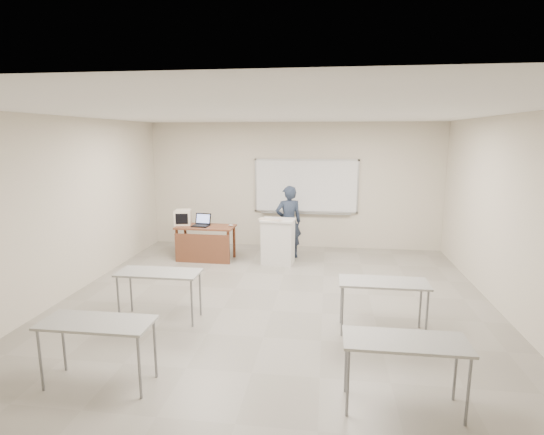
# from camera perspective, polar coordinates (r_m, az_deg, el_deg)

# --- Properties ---
(floor) EXTENTS (7.00, 8.00, 0.01)m
(floor) POSITION_cam_1_polar(r_m,az_deg,el_deg) (6.76, -0.01, -12.47)
(floor) COLOR gray
(floor) RESTS_ON ground
(whiteboard) EXTENTS (2.48, 0.10, 1.31)m
(whiteboard) POSITION_cam_1_polar(r_m,az_deg,el_deg) (10.20, 4.60, 4.14)
(whiteboard) COLOR white
(whiteboard) RESTS_ON floor
(student_desks) EXTENTS (4.40, 2.20, 0.73)m
(student_desks) POSITION_cam_1_polar(r_m,az_deg,el_deg) (5.26, -1.97, -11.49)
(student_desks) COLOR #A5A39F
(student_desks) RESTS_ON floor
(instructor_desk) EXTENTS (1.26, 0.63, 0.75)m
(instructor_desk) POSITION_cam_1_polar(r_m,az_deg,el_deg) (9.28, -9.06, -2.69)
(instructor_desk) COLOR brown
(instructor_desk) RESTS_ON floor
(podium) EXTENTS (0.69, 0.50, 0.96)m
(podium) POSITION_cam_1_polar(r_m,az_deg,el_deg) (8.98, 0.82, -3.23)
(podium) COLOR white
(podium) RESTS_ON floor
(crt_monitor) EXTENTS (0.35, 0.40, 0.33)m
(crt_monitor) POSITION_cam_1_polar(r_m,az_deg,el_deg) (9.58, -11.89, 0.05)
(crt_monitor) COLOR beige
(crt_monitor) RESTS_ON instructor_desk
(laptop) EXTENTS (0.35, 0.33, 0.26)m
(laptop) POSITION_cam_1_polar(r_m,az_deg,el_deg) (9.35, -9.50, -0.76)
(laptop) COLOR black
(laptop) RESTS_ON instructor_desk
(mouse) EXTENTS (0.11, 0.08, 0.04)m
(mouse) POSITION_cam_1_polar(r_m,az_deg,el_deg) (9.23, -5.56, -1.05)
(mouse) COLOR #9EA2A5
(mouse) RESTS_ON instructor_desk
(keyboard) EXTENTS (0.50, 0.29, 0.03)m
(keyboard) POSITION_cam_1_polar(r_m,az_deg,el_deg) (8.77, -0.24, -0.28)
(keyboard) COLOR beige
(keyboard) RESTS_ON podium
(presenter) EXTENTS (0.68, 0.56, 1.62)m
(presenter) POSITION_cam_1_polar(r_m,az_deg,el_deg) (9.36, 2.24, -0.61)
(presenter) COLOR black
(presenter) RESTS_ON floor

